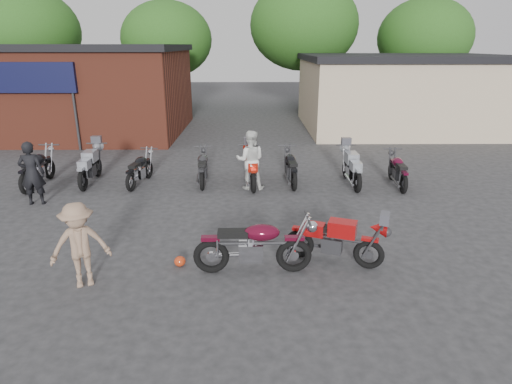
{
  "coord_description": "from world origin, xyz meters",
  "views": [
    {
      "loc": [
        0.61,
        -7.9,
        4.25
      ],
      "look_at": [
        0.69,
        1.81,
        0.9
      ],
      "focal_mm": 30.0,
      "sensor_mm": 36.0,
      "label": 1
    }
  ],
  "objects_px": {
    "person_light": "(250,160)",
    "row_bike_1": "(90,165)",
    "person_tan": "(80,245)",
    "row_bike_2": "(140,167)",
    "sportbike": "(336,238)",
    "row_bike_0": "(37,167)",
    "vintage_motorcycle": "(255,242)",
    "person_dark": "(32,173)",
    "row_bike_4": "(251,166)",
    "row_bike_3": "(203,166)",
    "row_bike_5": "(291,166)",
    "helmet": "(180,261)",
    "row_bike_7": "(398,169)",
    "row_bike_6": "(352,166)"
  },
  "relations": [
    {
      "from": "person_tan",
      "to": "row_bike_5",
      "type": "relative_size",
      "value": 0.81
    },
    {
      "from": "row_bike_4",
      "to": "row_bike_5",
      "type": "relative_size",
      "value": 1.06
    },
    {
      "from": "person_dark",
      "to": "row_bike_4",
      "type": "distance_m",
      "value": 6.28
    },
    {
      "from": "sportbike",
      "to": "row_bike_0",
      "type": "height_order",
      "value": "row_bike_0"
    },
    {
      "from": "row_bike_7",
      "to": "row_bike_0",
      "type": "bearing_deg",
      "value": 92.87
    },
    {
      "from": "row_bike_7",
      "to": "row_bike_1",
      "type": "bearing_deg",
      "value": 91.24
    },
    {
      "from": "vintage_motorcycle",
      "to": "row_bike_3",
      "type": "bearing_deg",
      "value": 104.93
    },
    {
      "from": "row_bike_3",
      "to": "row_bike_4",
      "type": "distance_m",
      "value": 1.57
    },
    {
      "from": "row_bike_3",
      "to": "row_bike_2",
      "type": "bearing_deg",
      "value": 89.49
    },
    {
      "from": "helmet",
      "to": "person_dark",
      "type": "bearing_deg",
      "value": 141.86
    },
    {
      "from": "person_tan",
      "to": "row_bike_1",
      "type": "bearing_deg",
      "value": 86.22
    },
    {
      "from": "vintage_motorcycle",
      "to": "row_bike_6",
      "type": "xyz_separation_m",
      "value": [
        3.11,
        5.57,
        -0.04
      ]
    },
    {
      "from": "row_bike_0",
      "to": "row_bike_7",
      "type": "xyz_separation_m",
      "value": [
        11.33,
        -0.12,
        -0.06
      ]
    },
    {
      "from": "vintage_motorcycle",
      "to": "sportbike",
      "type": "xyz_separation_m",
      "value": [
        1.64,
        0.36,
        -0.08
      ]
    },
    {
      "from": "person_tan",
      "to": "row_bike_4",
      "type": "relative_size",
      "value": 0.77
    },
    {
      "from": "row_bike_1",
      "to": "row_bike_5",
      "type": "relative_size",
      "value": 1.06
    },
    {
      "from": "person_dark",
      "to": "row_bike_7",
      "type": "height_order",
      "value": "person_dark"
    },
    {
      "from": "sportbike",
      "to": "row_bike_6",
      "type": "relative_size",
      "value": 0.93
    },
    {
      "from": "vintage_motorcycle",
      "to": "person_light",
      "type": "relative_size",
      "value": 1.22
    },
    {
      "from": "helmet",
      "to": "sportbike",
      "type": "bearing_deg",
      "value": 1.93
    },
    {
      "from": "vintage_motorcycle",
      "to": "person_tan",
      "type": "distance_m",
      "value": 3.22
    },
    {
      "from": "row_bike_0",
      "to": "row_bike_3",
      "type": "distance_m",
      "value": 5.17
    },
    {
      "from": "row_bike_5",
      "to": "row_bike_3",
      "type": "bearing_deg",
      "value": 85.79
    },
    {
      "from": "row_bike_2",
      "to": "row_bike_4",
      "type": "distance_m",
      "value": 3.55
    },
    {
      "from": "row_bike_2",
      "to": "row_bike_6",
      "type": "bearing_deg",
      "value": -81.78
    },
    {
      "from": "row_bike_0",
      "to": "row_bike_7",
      "type": "relative_size",
      "value": 1.11
    },
    {
      "from": "person_tan",
      "to": "row_bike_3",
      "type": "xyz_separation_m",
      "value": [
        1.54,
        6.22,
        -0.24
      ]
    },
    {
      "from": "person_dark",
      "to": "row_bike_6",
      "type": "bearing_deg",
      "value": -178.51
    },
    {
      "from": "person_light",
      "to": "row_bike_7",
      "type": "relative_size",
      "value": 0.94
    },
    {
      "from": "person_light",
      "to": "row_bike_4",
      "type": "height_order",
      "value": "person_light"
    },
    {
      "from": "row_bike_4",
      "to": "person_dark",
      "type": "bearing_deg",
      "value": 101.16
    },
    {
      "from": "row_bike_5",
      "to": "row_bike_7",
      "type": "distance_m",
      "value": 3.36
    },
    {
      "from": "person_light",
      "to": "row_bike_1",
      "type": "distance_m",
      "value": 5.19
    },
    {
      "from": "sportbike",
      "to": "person_tan",
      "type": "bearing_deg",
      "value": -150.17
    },
    {
      "from": "row_bike_0",
      "to": "vintage_motorcycle",
      "type": "bearing_deg",
      "value": -128.97
    },
    {
      "from": "person_tan",
      "to": "row_bike_6",
      "type": "bearing_deg",
      "value": 21.49
    },
    {
      "from": "vintage_motorcycle",
      "to": "row_bike_5",
      "type": "xyz_separation_m",
      "value": [
        1.18,
        5.72,
        -0.06
      ]
    },
    {
      "from": "helmet",
      "to": "row_bike_7",
      "type": "xyz_separation_m",
      "value": [
        6.05,
        5.15,
        0.46
      ]
    },
    {
      "from": "vintage_motorcycle",
      "to": "row_bike_1",
      "type": "xyz_separation_m",
      "value": [
        -5.26,
        5.79,
        -0.02
      ]
    },
    {
      "from": "vintage_motorcycle",
      "to": "person_light",
      "type": "distance_m",
      "value": 5.21
    },
    {
      "from": "person_dark",
      "to": "row_bike_5",
      "type": "bearing_deg",
      "value": -174.72
    },
    {
      "from": "vintage_motorcycle",
      "to": "row_bike_2",
      "type": "height_order",
      "value": "vintage_motorcycle"
    },
    {
      "from": "sportbike",
      "to": "person_dark",
      "type": "distance_m",
      "value": 8.53
    },
    {
      "from": "person_tan",
      "to": "row_bike_2",
      "type": "bearing_deg",
      "value": 72.02
    },
    {
      "from": "row_bike_0",
      "to": "row_bike_1",
      "type": "xyz_separation_m",
      "value": [
        1.55,
        0.26,
        -0.01
      ]
    },
    {
      "from": "person_light",
      "to": "vintage_motorcycle",
      "type": "bearing_deg",
      "value": 94.29
    },
    {
      "from": "row_bike_6",
      "to": "row_bike_7",
      "type": "height_order",
      "value": "row_bike_6"
    },
    {
      "from": "sportbike",
      "to": "person_light",
      "type": "relative_size",
      "value": 1.07
    },
    {
      "from": "row_bike_0",
      "to": "row_bike_4",
      "type": "relative_size",
      "value": 1.02
    },
    {
      "from": "row_bike_4",
      "to": "row_bike_5",
      "type": "height_order",
      "value": "row_bike_4"
    }
  ]
}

